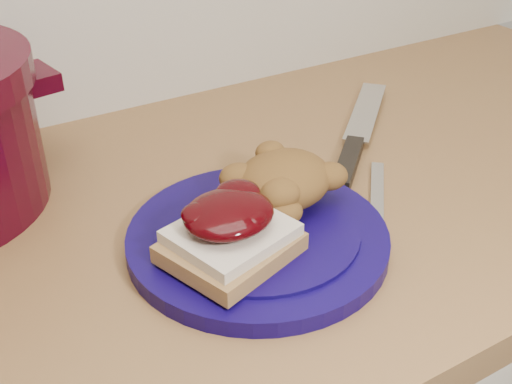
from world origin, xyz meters
TOP-DOWN VIEW (x-y plane):
  - plate at (0.02, 1.42)m, footprint 0.31×0.31m
  - sandwich at (-0.03, 1.40)m, footprint 0.14×0.13m
  - stuffing_mound at (0.07, 1.45)m, footprint 0.12×0.11m
  - chef_knife at (0.22, 1.52)m, footprint 0.25×0.23m
  - butter_knife at (0.17, 1.41)m, footprint 0.13×0.15m

SIDE VIEW (x-z plane):
  - butter_knife at x=0.17m, z-range 0.90..0.91m
  - plate at x=0.02m, z-range 0.90..0.92m
  - chef_knife at x=0.22m, z-range 0.90..0.92m
  - sandwich at x=-0.03m, z-range 0.92..0.97m
  - stuffing_mound at x=0.07m, z-range 0.92..0.97m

